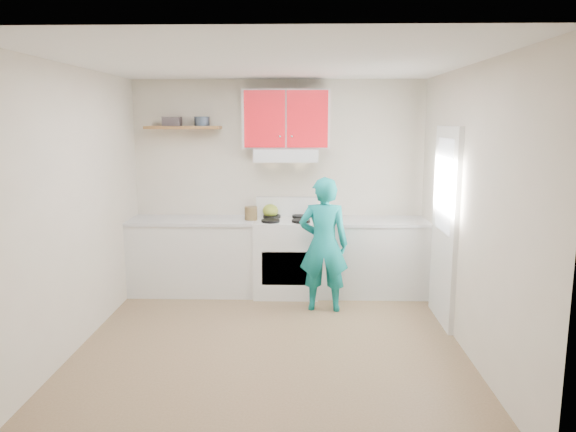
{
  "coord_description": "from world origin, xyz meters",
  "views": [
    {
      "loc": [
        0.29,
        -4.83,
        2.11
      ],
      "look_at": [
        0.15,
        0.55,
        1.15
      ],
      "focal_mm": 33.63,
      "sensor_mm": 36.0,
      "label": 1
    }
  ],
  "objects_px": {
    "stove": "(286,257)",
    "crock": "(251,214)",
    "tin": "(202,121)",
    "kettle": "(270,211)",
    "person": "(324,244)"
  },
  "relations": [
    {
      "from": "kettle",
      "to": "person",
      "type": "relative_size",
      "value": 0.13
    },
    {
      "from": "tin",
      "to": "person",
      "type": "height_order",
      "value": "tin"
    },
    {
      "from": "stove",
      "to": "person",
      "type": "bearing_deg",
      "value": -53.0
    },
    {
      "from": "stove",
      "to": "tin",
      "type": "height_order",
      "value": "tin"
    },
    {
      "from": "stove",
      "to": "person",
      "type": "relative_size",
      "value": 0.61
    },
    {
      "from": "kettle",
      "to": "person",
      "type": "distance_m",
      "value": 1.0
    },
    {
      "from": "stove",
      "to": "crock",
      "type": "xyz_separation_m",
      "value": [
        -0.42,
        -0.02,
        0.53
      ]
    },
    {
      "from": "kettle",
      "to": "person",
      "type": "bearing_deg",
      "value": -58.39
    },
    {
      "from": "stove",
      "to": "person",
      "type": "xyz_separation_m",
      "value": [
        0.43,
        -0.58,
        0.29
      ]
    },
    {
      "from": "crock",
      "to": "person",
      "type": "bearing_deg",
      "value": -32.98
    },
    {
      "from": "stove",
      "to": "person",
      "type": "distance_m",
      "value": 0.78
    },
    {
      "from": "tin",
      "to": "kettle",
      "type": "xyz_separation_m",
      "value": [
        0.82,
        0.0,
        -1.09
      ]
    },
    {
      "from": "kettle",
      "to": "tin",
      "type": "bearing_deg",
      "value": 171.22
    },
    {
      "from": "kettle",
      "to": "crock",
      "type": "distance_m",
      "value": 0.29
    },
    {
      "from": "stove",
      "to": "tin",
      "type": "bearing_deg",
      "value": 171.08
    }
  ]
}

